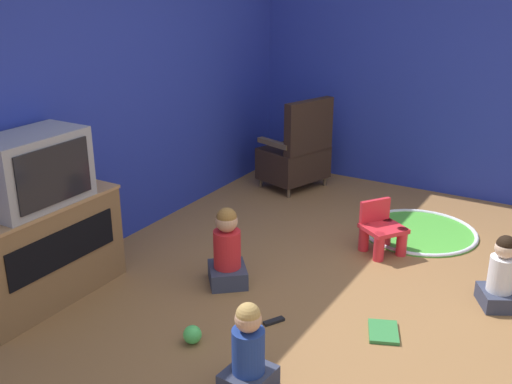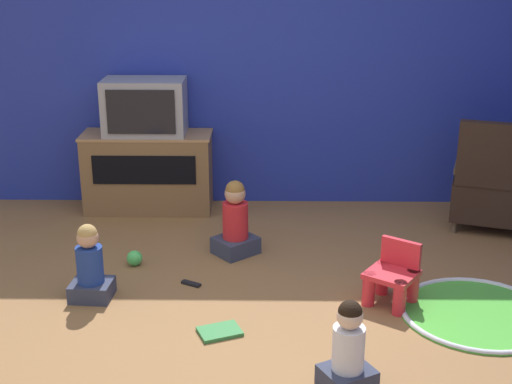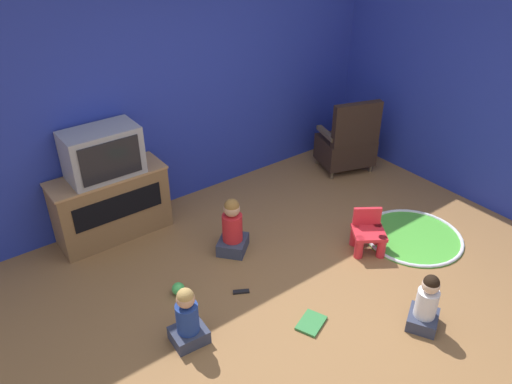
# 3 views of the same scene
# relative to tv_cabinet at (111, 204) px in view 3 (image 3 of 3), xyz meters

# --- Properties ---
(ground_plane) EXTENTS (30.00, 30.00, 0.00)m
(ground_plane) POSITION_rel_tv_cabinet_xyz_m (1.06, -2.14, -0.37)
(ground_plane) COLOR olive
(wall_back) EXTENTS (5.70, 0.12, 2.73)m
(wall_back) POSITION_rel_tv_cabinet_xyz_m (0.91, 0.30, 0.99)
(wall_back) COLOR #23339E
(wall_back) RESTS_ON ground_plane
(tv_cabinet) EXTENTS (1.17, 0.44, 0.72)m
(tv_cabinet) POSITION_rel_tv_cabinet_xyz_m (0.00, 0.00, 0.00)
(tv_cabinet) COLOR brown
(tv_cabinet) RESTS_ON ground_plane
(television) EXTENTS (0.72, 0.42, 0.49)m
(television) POSITION_rel_tv_cabinet_xyz_m (0.00, -0.01, 0.60)
(television) COLOR #939399
(television) RESTS_ON tv_cabinet
(black_armchair) EXTENTS (0.78, 0.69, 0.98)m
(black_armchair) POSITION_rel_tv_cabinet_xyz_m (3.01, -0.46, -0.00)
(black_armchair) COLOR brown
(black_armchair) RESTS_ON ground_plane
(yellow_kid_chair) EXTENTS (0.43, 0.43, 0.43)m
(yellow_kid_chair) POSITION_rel_tv_cabinet_xyz_m (1.94, -1.80, -0.20)
(yellow_kid_chair) COLOR red
(yellow_kid_chair) RESTS_ON ground_plane
(play_mat) EXTENTS (1.03, 1.03, 0.04)m
(play_mat) POSITION_rel_tv_cabinet_xyz_m (2.49, -1.96, -0.36)
(play_mat) COLOR green
(play_mat) RESTS_ON ground_plane
(child_watching_left) EXTENTS (0.35, 0.34, 0.54)m
(child_watching_left) POSITION_rel_tv_cabinet_xyz_m (1.53, -2.80, -0.14)
(child_watching_left) COLOR #33384C
(child_watching_left) RESTS_ON ground_plane
(child_watching_center) EXTENTS (0.30, 0.26, 0.55)m
(child_watching_center) POSITION_rel_tv_cabinet_xyz_m (-0.13, -1.76, -0.14)
(child_watching_center) COLOR #33384C
(child_watching_center) RESTS_ON ground_plane
(child_watching_right) EXTENTS (0.41, 0.41, 0.61)m
(child_watching_right) POSITION_rel_tv_cabinet_xyz_m (0.84, -0.99, -0.11)
(child_watching_right) COLOR #33384C
(child_watching_right) RESTS_ON ground_plane
(toy_ball) EXTENTS (0.12, 0.12, 0.12)m
(toy_ball) POSITION_rel_tv_cabinet_xyz_m (0.07, -1.23, -0.31)
(toy_ball) COLOR #4CCC59
(toy_ball) RESTS_ON ground_plane
(book) EXTENTS (0.31, 0.27, 0.02)m
(book) POSITION_rel_tv_cabinet_xyz_m (0.79, -2.23, -0.36)
(book) COLOR #337F3D
(book) RESTS_ON ground_plane
(remote_control) EXTENTS (0.15, 0.11, 0.02)m
(remote_control) POSITION_rel_tv_cabinet_xyz_m (0.54, -1.56, -0.36)
(remote_control) COLOR black
(remote_control) RESTS_ON ground_plane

